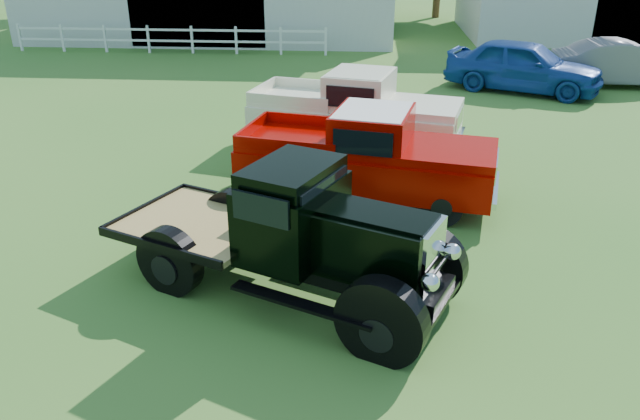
# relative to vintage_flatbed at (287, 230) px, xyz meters

# --- Properties ---
(ground) EXTENTS (120.00, 120.00, 0.00)m
(ground) POSITION_rel_vintage_flatbed_xyz_m (0.24, -0.38, -1.08)
(ground) COLOR #346C23
(fence_rail) EXTENTS (14.20, 0.16, 1.20)m
(fence_rail) POSITION_rel_vintage_flatbed_xyz_m (-7.76, 19.62, -0.48)
(fence_rail) COLOR white
(fence_rail) RESTS_ON ground
(vintage_flatbed) EXTENTS (5.84, 4.16, 2.15)m
(vintage_flatbed) POSITION_rel_vintage_flatbed_xyz_m (0.00, 0.00, 0.00)
(vintage_flatbed) COLOR black
(vintage_flatbed) RESTS_ON ground
(red_pickup) EXTENTS (5.67, 3.10, 1.95)m
(red_pickup) POSITION_rel_vintage_flatbed_xyz_m (1.17, 3.77, -0.10)
(red_pickup) COLOR #9D0500
(red_pickup) RESTS_ON ground
(white_pickup) EXTENTS (5.71, 3.31, 1.97)m
(white_pickup) POSITION_rel_vintage_flatbed_xyz_m (0.85, 6.94, -0.09)
(white_pickup) COLOR beige
(white_pickup) RESTS_ON ground
(misc_car_blue) EXTENTS (5.60, 4.09, 1.77)m
(misc_car_blue) POSITION_rel_vintage_flatbed_xyz_m (6.46, 13.58, -0.19)
(misc_car_blue) COLOR navy
(misc_car_blue) RESTS_ON ground
(misc_car_grey) EXTENTS (4.87, 1.82, 1.59)m
(misc_car_grey) POSITION_rel_vintage_flatbed_xyz_m (10.20, 14.67, -0.28)
(misc_car_grey) COLOR slate
(misc_car_grey) RESTS_ON ground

